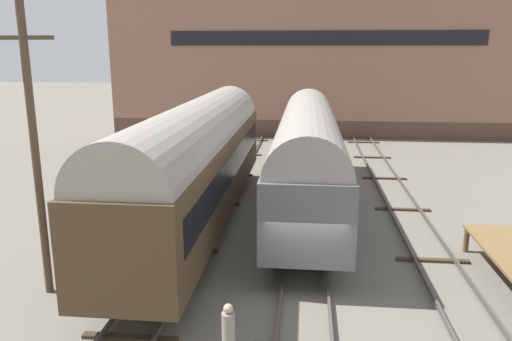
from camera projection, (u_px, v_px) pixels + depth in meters
ground_plane at (305, 294)px, 15.74m from camera, size 200.00×200.00×0.00m
track_left at (162, 284)px, 16.17m from camera, size 2.60×60.00×0.26m
track_middle at (305, 290)px, 15.71m from camera, size 2.60×60.00×0.26m
track_right at (457, 298)px, 15.24m from camera, size 2.60×60.00×0.26m
train_car_grey at (308, 150)px, 23.80m from camera, size 3.04×18.73×5.09m
train_car_brown at (197, 158)px, 20.98m from camera, size 3.13×18.80×5.46m
person_worker at (228, 331)px, 11.72m from camera, size 0.32×0.32×1.78m
utility_pole at (35, 150)px, 14.86m from camera, size 1.80×0.24×8.93m
warehouse_building at (322, 48)px, 48.37m from camera, size 37.53×13.66×15.42m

